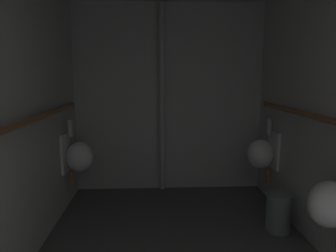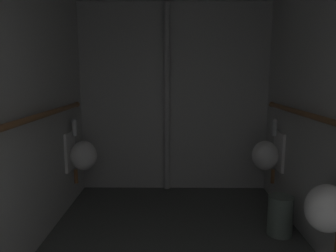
% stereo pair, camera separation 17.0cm
% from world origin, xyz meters
% --- Properties ---
extents(wall_back, '(2.54, 0.06, 2.41)m').
position_xyz_m(wall_back, '(0.00, 4.11, 1.20)').
color(wall_back, beige).
rests_on(wall_back, ground).
extents(urinal_left_mid, '(0.32, 0.30, 0.76)m').
position_xyz_m(urinal_left_mid, '(-1.06, 3.51, 0.61)').
color(urinal_left_mid, white).
extents(urinal_right_mid, '(0.32, 0.30, 0.76)m').
position_xyz_m(urinal_right_mid, '(1.06, 2.09, 0.61)').
color(urinal_right_mid, white).
extents(urinal_right_far, '(0.32, 0.30, 0.76)m').
position_xyz_m(urinal_right_far, '(1.06, 3.53, 0.61)').
color(urinal_right_far, white).
extents(supply_pipe_left, '(0.06, 3.45, 0.06)m').
position_xyz_m(supply_pipe_left, '(-1.15, 2.02, 1.17)').
color(supply_pipe_left, '#936038').
extents(standpipe_back_wall, '(0.07, 0.07, 2.36)m').
position_xyz_m(standpipe_back_wall, '(-0.09, 4.00, 1.20)').
color(standpipe_back_wall, beige).
rests_on(standpipe_back_wall, ground).
extents(waste_bin, '(0.23, 0.23, 0.38)m').
position_xyz_m(waste_bin, '(1.00, 2.84, 0.19)').
color(waste_bin, slate).
rests_on(waste_bin, ground).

